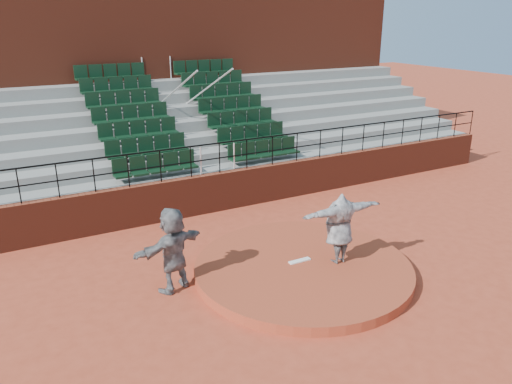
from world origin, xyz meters
TOP-DOWN VIEW (x-y plane):
  - ground at (0.00, 0.00)m, footprint 90.00×90.00m
  - pitchers_mound at (0.00, 0.00)m, footprint 5.50×5.50m
  - pitching_rubber at (0.00, 0.15)m, footprint 0.60×0.15m
  - boundary_wall at (0.00, 5.00)m, footprint 24.00×0.30m
  - wall_railing at (0.00, 5.00)m, footprint 24.04×0.05m
  - seating_deck at (0.00, 8.65)m, footprint 24.00×5.97m
  - press_box_facade at (0.00, 12.60)m, footprint 24.00×3.00m
  - pitcher at (0.85, -0.31)m, footprint 2.29×0.70m
  - fielder at (-3.13, 0.80)m, footprint 2.01×1.23m

SIDE VIEW (x-z plane):
  - ground at x=0.00m, z-range 0.00..0.00m
  - pitchers_mound at x=0.00m, z-range 0.00..0.25m
  - pitching_rubber at x=0.00m, z-range 0.25..0.28m
  - boundary_wall at x=0.00m, z-range 0.00..1.30m
  - fielder at x=-3.13m, z-range 0.00..2.07m
  - pitcher at x=0.85m, z-range 0.25..2.10m
  - seating_deck at x=0.00m, z-range -0.88..3.75m
  - wall_railing at x=0.00m, z-range 1.52..2.54m
  - press_box_facade at x=0.00m, z-range 0.00..7.10m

